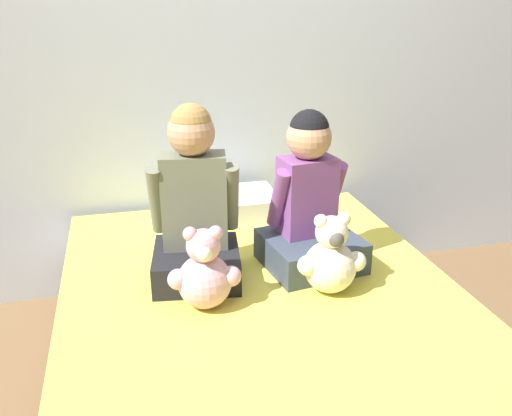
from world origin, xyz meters
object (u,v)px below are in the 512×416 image
(bed, at_px, (266,352))
(teddy_bear_held_by_left_child, at_px, (204,274))
(child_on_left, at_px, (194,207))
(pillow_at_headboard, at_px, (224,206))
(teddy_bear_held_by_right_child, at_px, (331,259))
(child_on_right, at_px, (309,205))

(bed, height_order, teddy_bear_held_by_left_child, teddy_bear_held_by_left_child)
(bed, relative_size, child_on_left, 2.94)
(bed, bearing_deg, pillow_at_headboard, 90.00)
(teddy_bear_held_by_left_child, xyz_separation_m, pillow_at_headboard, (0.21, 0.76, -0.07))
(teddy_bear_held_by_right_child, height_order, pillow_at_headboard, teddy_bear_held_by_right_child)
(teddy_bear_held_by_left_child, bearing_deg, child_on_right, 32.77)
(teddy_bear_held_by_right_child, bearing_deg, child_on_right, 94.19)
(teddy_bear_held_by_right_child, bearing_deg, teddy_bear_held_by_left_child, -177.82)
(bed, distance_m, teddy_bear_held_by_left_child, 0.41)
(pillow_at_headboard, bearing_deg, child_on_right, -67.15)
(pillow_at_headboard, bearing_deg, teddy_bear_held_by_right_child, -73.25)
(child_on_left, height_order, teddy_bear_held_by_right_child, child_on_left)
(bed, bearing_deg, teddy_bear_held_by_right_child, -0.84)
(bed, bearing_deg, child_on_right, 44.79)
(bed, relative_size, teddy_bear_held_by_left_child, 6.50)
(child_on_left, xyz_separation_m, child_on_right, (0.43, -0.00, -0.03))
(child_on_left, distance_m, teddy_bear_held_by_left_child, 0.27)
(child_on_left, xyz_separation_m, teddy_bear_held_by_left_child, (-0.00, -0.22, -0.15))
(teddy_bear_held_by_left_child, height_order, teddy_bear_held_by_right_child, teddy_bear_held_by_right_child)
(child_on_left, height_order, child_on_right, child_on_left)
(teddy_bear_held_by_left_child, bearing_deg, pillow_at_headboard, 80.45)
(child_on_left, bearing_deg, teddy_bear_held_by_right_child, -19.37)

